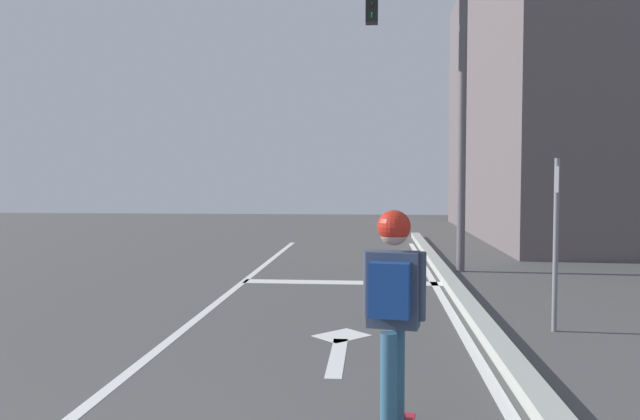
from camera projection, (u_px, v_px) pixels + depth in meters
name	position (u px, v px, depth m)	size (l,w,h in m)	color
lane_line_center	(187.00, 326.00, 7.57)	(0.12, 20.00, 0.01)	silver
lane_line_curbside	(462.00, 332.00, 7.28)	(0.12, 20.00, 0.01)	silver
stop_bar	(342.00, 282.00, 10.78)	(3.48, 0.40, 0.01)	silver
lane_arrow_stem	(337.00, 357.00, 6.28)	(0.16, 1.40, 0.01)	silver
lane_arrow_head	(342.00, 335.00, 7.13)	(0.56, 0.44, 0.01)	silver
curb_strip	(484.00, 327.00, 7.26)	(0.24, 24.00, 0.14)	#A1A59B
skater	(393.00, 296.00, 4.14)	(0.42, 0.59, 1.52)	#2B5572
traffic_signal_mast	(427.00, 74.00, 11.94)	(3.58, 0.34, 5.78)	#575257
street_sign_post	(556.00, 218.00, 7.27)	(0.16, 0.43, 2.05)	slate
building_block	(621.00, 97.00, 19.37)	(9.07, 12.97, 8.73)	#5D5355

